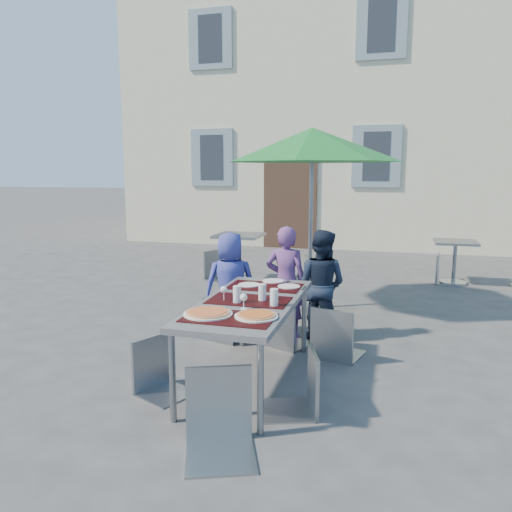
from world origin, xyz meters
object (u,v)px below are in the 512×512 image
(chair_1, at_px, (285,298))
(dining_table, at_px, (249,306))
(chair_0, at_px, (223,293))
(bg_chair_l_1, at_px, (445,251))
(patio_umbrella, at_px, (312,147))
(bg_chair_r_0, at_px, (301,254))
(child_1, at_px, (286,282))
(chair_5, at_px, (219,363))
(child_0, at_px, (231,285))
(chair_4, at_px, (301,345))
(cafe_table_1, at_px, (455,255))
(child_2, at_px, (321,285))
(cafe_table_0, at_px, (239,248))
(chair_3, at_px, (157,334))
(pizza_near_left, at_px, (208,313))
(bg_chair_l_0, at_px, (216,248))
(chair_2, at_px, (336,301))
(pizza_near_right, at_px, (256,315))

(chair_1, bearing_deg, dining_table, -96.64)
(chair_0, height_order, bg_chair_l_1, chair_0)
(chair_1, distance_m, patio_umbrella, 2.30)
(patio_umbrella, xyz_separation_m, bg_chair_r_0, (-0.36, 1.29, -1.65))
(child_1, relative_size, patio_umbrella, 0.52)
(child_1, bearing_deg, chair_5, 93.89)
(child_0, xyz_separation_m, chair_4, (1.11, -1.60, -0.05))
(chair_4, distance_m, cafe_table_1, 5.40)
(dining_table, xyz_separation_m, chair_0, (-0.60, 0.98, -0.15))
(child_2, relative_size, bg_chair_l_1, 1.33)
(cafe_table_0, bearing_deg, chair_3, -81.45)
(dining_table, relative_size, chair_4, 1.98)
(child_2, bearing_deg, chair_4, 108.86)
(pizza_near_left, relative_size, bg_chair_l_1, 0.42)
(dining_table, xyz_separation_m, child_0, (-0.56, 1.16, -0.09))
(child_1, height_order, chair_1, child_1)
(child_1, distance_m, bg_chair_l_0, 3.27)
(bg_chair_l_0, bearing_deg, chair_1, -58.13)
(chair_1, relative_size, chair_5, 0.89)
(chair_5, bearing_deg, dining_table, 96.15)
(chair_2, height_order, cafe_table_0, chair_2)
(dining_table, bearing_deg, cafe_table_1, 65.13)
(pizza_near_left, xyz_separation_m, child_0, (-0.38, 1.68, -0.17))
(chair_0, xyz_separation_m, cafe_table_1, (2.78, 3.73, -0.06))
(pizza_near_right, relative_size, child_0, 0.28)
(pizza_near_left, height_order, bg_chair_r_0, bg_chair_r_0)
(chair_5, height_order, cafe_table_0, chair_5)
(child_0, relative_size, cafe_table_1, 1.66)
(bg_chair_l_0, distance_m, bg_chair_r_0, 1.53)
(bg_chair_l_0, xyz_separation_m, bg_chair_r_0, (1.53, -0.14, -0.01))
(bg_chair_l_1, bearing_deg, cafe_table_1, -3.98)
(cafe_table_1, bearing_deg, pizza_near_right, -110.89)
(chair_0, relative_size, cafe_table_1, 1.28)
(child_0, relative_size, chair_0, 1.29)
(chair_0, xyz_separation_m, chair_4, (1.15, -1.42, 0.00))
(chair_3, height_order, patio_umbrella, patio_umbrella)
(bg_chair_l_0, relative_size, bg_chair_r_0, 1.02)
(pizza_near_left, xyz_separation_m, bg_chair_l_0, (-1.59, 4.51, -0.22))
(pizza_near_right, bearing_deg, child_2, 82.88)
(child_1, xyz_separation_m, bg_chair_r_0, (-0.30, 2.56, -0.10))
(chair_5, relative_size, cafe_table_0, 1.27)
(chair_2, relative_size, cafe_table_1, 1.39)
(patio_umbrella, height_order, cafe_table_0, patio_umbrella)
(cafe_table_0, bearing_deg, bg_chair_l_1, 13.88)
(chair_2, xyz_separation_m, cafe_table_0, (-2.01, 3.13, -0.01))
(child_1, bearing_deg, bg_chair_r_0, -80.98)
(dining_table, xyz_separation_m, chair_2, (0.68, 0.77, -0.10))
(child_1, height_order, chair_0, child_1)
(pizza_near_left, relative_size, child_2, 0.31)
(chair_0, distance_m, chair_1, 0.71)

